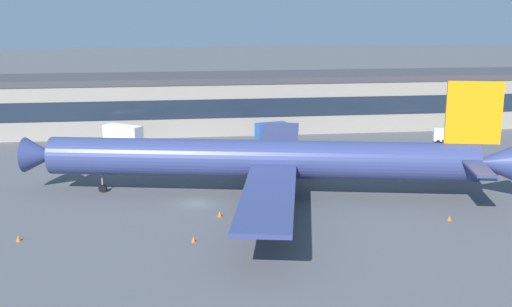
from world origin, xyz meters
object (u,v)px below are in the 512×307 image
object	(u,v)px
traffic_cone_1	(220,214)
traffic_cone_3	(194,239)
catering_truck	(123,135)
traffic_cone_2	(18,238)
traffic_cone_0	(449,218)
stair_truck	(271,131)
airliner	(267,159)
crew_van	(447,135)

from	to	relation	value
traffic_cone_1	traffic_cone_3	size ratio (longest dim) A/B	1.10
catering_truck	traffic_cone_2	world-z (taller)	catering_truck
traffic_cone_1	traffic_cone_3	distance (m)	9.04
traffic_cone_0	traffic_cone_1	distance (m)	28.12
catering_truck	traffic_cone_2	xyz separation A→B (m)	(-8.40, -46.71, -1.95)
stair_truck	traffic_cone_1	size ratio (longest dim) A/B	9.22
traffic_cone_2	stair_truck	bearing A→B (deg)	53.59
airliner	traffic_cone_0	distance (m)	24.96
airliner	crew_van	bearing A→B (deg)	37.50
airliner	traffic_cone_0	xyz separation A→B (m)	(20.58, -13.26, -4.85)
traffic_cone_1	crew_van	bearing A→B (deg)	39.59
stair_truck	traffic_cone_0	bearing A→B (deg)	-73.18
traffic_cone_1	traffic_cone_3	xyz separation A→B (m)	(-3.55, -8.32, -0.03)
traffic_cone_2	traffic_cone_0	bearing A→B (deg)	0.51
airliner	catering_truck	size ratio (longest dim) A/B	8.93
airliner	traffic_cone_0	bearing A→B (deg)	-32.79
traffic_cone_2	airliner	bearing A→B (deg)	24.57
catering_truck	stair_truck	size ratio (longest dim) A/B	1.15
crew_van	catering_truck	bearing A→B (deg)	176.96
catering_truck	crew_van	bearing A→B (deg)	-3.04
catering_truck	traffic_cone_1	xyz separation A→B (m)	(14.49, -41.17, -1.94)
traffic_cone_2	traffic_cone_1	bearing A→B (deg)	13.59
airliner	catering_truck	distance (m)	39.53
airliner	traffic_cone_0	world-z (taller)	airliner
airliner	stair_truck	world-z (taller)	airliner
crew_van	traffic_cone_1	world-z (taller)	crew_van
traffic_cone_0	crew_van	bearing A→B (deg)	67.03
catering_truck	traffic_cone_1	distance (m)	43.69
crew_van	airliner	bearing A→B (deg)	-142.50
stair_truck	traffic_cone_3	size ratio (longest dim) A/B	10.15
airliner	traffic_cone_1	bearing A→B (deg)	-130.92
stair_truck	traffic_cone_2	xyz separation A→B (m)	(-35.95, -48.76, -1.63)
catering_truck	traffic_cone_0	xyz separation A→B (m)	(42.15, -46.26, -1.99)
traffic_cone_0	traffic_cone_2	distance (m)	50.56
traffic_cone_3	catering_truck	bearing A→B (deg)	102.47
catering_truck	traffic_cone_1	bearing A→B (deg)	-70.60
stair_truck	traffic_cone_0	size ratio (longest dim) A/B	10.56
catering_truck	traffic_cone_2	distance (m)	47.49
catering_truck	crew_van	size ratio (longest dim) A/B	1.32
stair_truck	traffic_cone_0	distance (m)	50.49
airliner	traffic_cone_2	bearing A→B (deg)	-155.43
traffic_cone_0	catering_truck	bearing A→B (deg)	132.34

